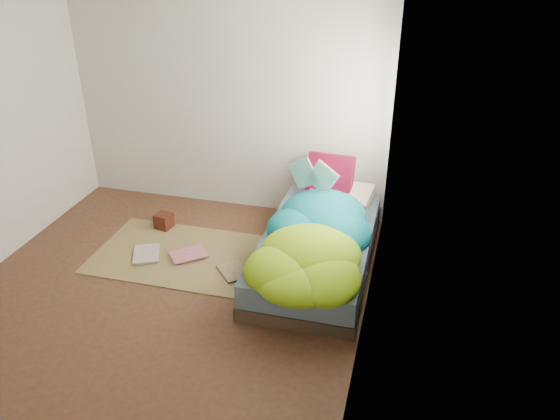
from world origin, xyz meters
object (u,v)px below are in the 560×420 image
object	(u,v)px
open_book	(313,166)
wooden_box	(164,221)
bed	(317,250)
floor_book_a	(134,255)
floor_book_b	(185,249)
pillow_magenta	(330,177)

from	to	relation	value
open_book	wooden_box	xyz separation A→B (m)	(-1.56, -0.20, -0.72)
bed	wooden_box	bearing A→B (deg)	170.75
bed	open_book	world-z (taller)	open_book
wooden_box	floor_book_a	size ratio (longest dim) A/B	0.47
open_book	floor_book_b	size ratio (longest dim) A/B	1.27
bed	floor_book_b	world-z (taller)	bed
bed	pillow_magenta	size ratio (longest dim) A/B	4.23
pillow_magenta	wooden_box	bearing A→B (deg)	-158.60
open_book	wooden_box	size ratio (longest dim) A/B	2.71
open_book	floor_book_a	world-z (taller)	open_book
bed	wooden_box	size ratio (longest dim) A/B	12.54
pillow_magenta	open_book	distance (m)	0.41
bed	floor_book_a	distance (m)	1.80
wooden_box	floor_book_b	bearing A→B (deg)	-43.00
pillow_magenta	floor_book_a	bearing A→B (deg)	-142.71
wooden_box	open_book	bearing A→B (deg)	7.24
bed	open_book	bearing A→B (deg)	108.30
pillow_magenta	floor_book_a	xyz separation A→B (m)	(-1.74, -1.11, -0.55)
pillow_magenta	floor_book_b	distance (m)	1.66
pillow_magenta	floor_book_b	xyz separation A→B (m)	(-1.29, -0.88, -0.55)
bed	floor_book_a	bearing A→B (deg)	-169.62
bed	wooden_box	world-z (taller)	bed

